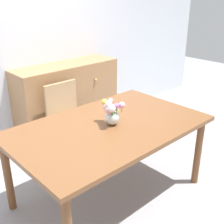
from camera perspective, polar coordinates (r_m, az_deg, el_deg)
ground_plane at (r=2.99m, az=-0.54°, el=-15.80°), size 12.00×12.00×0.00m
back_wall at (r=3.71m, az=-18.08°, el=14.58°), size 7.00×0.10×2.80m
dining_table at (r=2.62m, az=-0.60°, el=-4.15°), size 1.75×1.09×0.76m
chair_far at (r=3.41m, az=-8.83°, el=-0.75°), size 0.42×0.42×0.90m
dresser at (r=3.92m, az=-8.70°, el=2.20°), size 1.40×0.47×1.00m
flower_vase at (r=2.55m, az=-0.13°, el=-0.04°), size 0.19×0.22×0.22m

